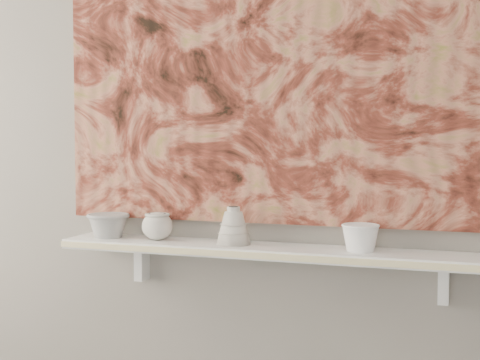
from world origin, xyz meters
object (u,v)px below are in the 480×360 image
at_px(bowl_grey, 108,225).
at_px(bowl_white, 360,237).
at_px(cup_cream, 157,226).
at_px(bell_vessel, 233,225).
at_px(shelf, 275,251).
at_px(painting, 283,48).

height_order(bowl_grey, bowl_white, bowl_grey).
xyz_separation_m(cup_cream, bowl_white, (0.66, 0.00, -0.01)).
bearing_deg(bell_vessel, cup_cream, 180.00).
distance_m(shelf, cup_cream, 0.40).
relative_size(painting, cup_cream, 15.07).
bearing_deg(bowl_white, cup_cream, 180.00).
bearing_deg(painting, bowl_grey, -172.10).
height_order(painting, bell_vessel, painting).
relative_size(shelf, bell_vessel, 11.87).
height_order(bowl_grey, cup_cream, cup_cream).
bearing_deg(shelf, bowl_grey, 180.00).
relative_size(shelf, bowl_grey, 9.83).
bearing_deg(painting, bell_vessel, -149.33).
relative_size(bowl_grey, bell_vessel, 1.21).
height_order(painting, cup_cream, painting).
bearing_deg(shelf, bell_vessel, 180.00).
xyz_separation_m(shelf, painting, (0.00, 0.08, 0.62)).
distance_m(bowl_grey, bell_vessel, 0.44).
relative_size(bell_vessel, bowl_white, 1.06).
height_order(shelf, bell_vessel, bell_vessel).
bearing_deg(painting, bowl_white, -17.30).
distance_m(painting, cup_cream, 0.70).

